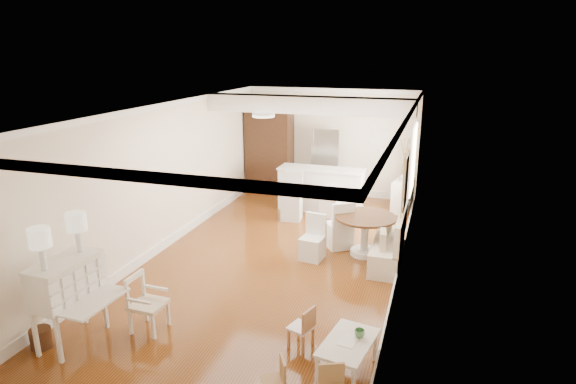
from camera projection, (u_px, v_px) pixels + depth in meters
The scene contains 19 objects.
room at pixel (282, 152), 8.65m from camera, with size 9.00×9.04×2.82m.
secretary_bureau at pixel (69, 302), 6.27m from camera, with size 0.93×0.94×1.19m, color white.
gustavian_armchair at pixel (148, 303), 6.59m from camera, with size 0.47×0.47×0.81m, color white.
wicker_basket at pixel (41, 338), 6.27m from camera, with size 0.27×0.27×0.27m, color #522F19.
kids_table at pixel (348, 357), 5.74m from camera, with size 0.53×0.88×0.44m, color silver.
kids_chair_a at pixel (273, 380), 5.27m from camera, with size 0.26×0.26×0.53m, color #A67C4B.
kids_chair_b at pixel (301, 327), 6.23m from camera, with size 0.29×0.29×0.60m, color #B67F52.
banquette at pixel (388, 238), 8.67m from camera, with size 0.52×1.60×0.98m, color silver.
dining_table at pixel (365, 236), 9.04m from camera, with size 1.14×1.14×0.78m, color #4C2D18.
slip_chair_near at pixel (312, 238), 8.85m from camera, with size 0.40×0.42×0.85m, color white.
slip_chair_far at pixel (339, 224), 9.39m from camera, with size 0.46×0.48×0.96m, color white.
breakfast_counter at pixel (321, 189), 11.59m from camera, with size 2.05×0.65×1.03m, color white.
bar_stool_left at pixel (292, 197), 10.90m from camera, with size 0.44×0.44×1.09m, color silver.
bar_stool_right at pixel (331, 195), 11.13m from camera, with size 0.41×0.41×1.02m, color white.
pantry_cabinet at pixel (270, 150), 12.89m from camera, with size 1.20×0.60×2.30m, color #381E11.
fridge at pixel (339, 165), 12.38m from camera, with size 0.75×0.65×1.80m, color silver.
sideboard at pixel (403, 195), 11.55m from camera, with size 0.36×0.81×0.77m, color silver.
pencil_cup at pixel (360, 333), 5.76m from camera, with size 0.12×0.12×0.10m, color #579561.
branch_vase at pixel (404, 176), 11.40m from camera, with size 0.20×0.20×0.20m, color silver.
Camera 1 is at (2.72, -7.74, 3.75)m, focal length 30.00 mm.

